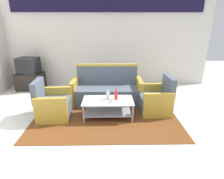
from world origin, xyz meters
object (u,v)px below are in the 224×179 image
at_px(armchair_right, 156,100).
at_px(coffee_table, 108,106).
at_px(cup, 112,100).
at_px(television, 28,66).
at_px(bottle_red, 116,95).
at_px(tv_stand, 31,81).
at_px(bottle_clear, 108,95).
at_px(couch, 107,91).
at_px(armchair_left, 53,105).

relative_size(armchair_right, coffee_table, 0.77).
distance_m(cup, television, 3.23).
distance_m(coffee_table, bottle_red, 0.30).
distance_m(coffee_table, tv_stand, 3.09).
relative_size(bottle_clear, television, 0.32).
height_order(armchair_right, television, television).
distance_m(armchair_right, television, 3.94).
bearing_deg(couch, cup, 96.89).
xyz_separation_m(bottle_clear, cup, (0.08, -0.17, -0.03)).
height_order(couch, cup, couch).
distance_m(bottle_red, tv_stand, 3.22).
distance_m(armchair_left, cup, 1.31).
xyz_separation_m(couch, bottle_red, (0.20, -0.81, 0.19)).
height_order(bottle_red, television, television).
bearing_deg(couch, tv_stand, -22.65).
xyz_separation_m(bottle_red, bottle_clear, (-0.18, 0.02, -0.01)).
bearing_deg(television, armchair_left, 137.95).
relative_size(couch, tv_stand, 2.26).
bearing_deg(armchair_right, coffee_table, 100.91).
height_order(armchair_left, bottle_clear, armchair_left).
relative_size(couch, coffee_table, 1.64).
relative_size(armchair_right, tv_stand, 1.06).
bearing_deg(television, bottle_red, 159.32).
bearing_deg(cup, bottle_clear, 115.30).
bearing_deg(coffee_table, armchair_right, 12.88).
distance_m(couch, armchair_right, 1.29).
height_order(couch, armchair_right, couch).
xyz_separation_m(armchair_right, cup, (-1.04, -0.36, 0.17)).
xyz_separation_m(bottle_clear, tv_stand, (-2.44, 1.82, -0.23)).
bearing_deg(armchair_left, tv_stand, -150.19).
bearing_deg(television, cup, 156.18).
height_order(armchair_left, cup, armchair_left).
xyz_separation_m(armchair_left, bottle_clear, (1.22, 0.03, 0.21)).
height_order(armchair_left, coffee_table, armchair_left).
height_order(armchair_right, cup, armchair_right).
height_order(couch, tv_stand, couch).
height_order(couch, bottle_red, couch).
bearing_deg(armchair_left, couch, 120.69).
bearing_deg(tv_stand, cup, -38.33).
distance_m(armchair_right, tv_stand, 3.92).
bearing_deg(armchair_right, television, 63.35).
relative_size(couch, television, 2.62).
relative_size(armchair_left, coffee_table, 0.77).
bearing_deg(television, armchair_right, 169.88).
distance_m(armchair_left, television, 2.27).
bearing_deg(tv_stand, bottle_clear, -36.76).
distance_m(couch, coffee_table, 0.85).
height_order(coffee_table, television, television).
distance_m(bottle_clear, cup, 0.19).
relative_size(bottle_red, bottle_clear, 1.15).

